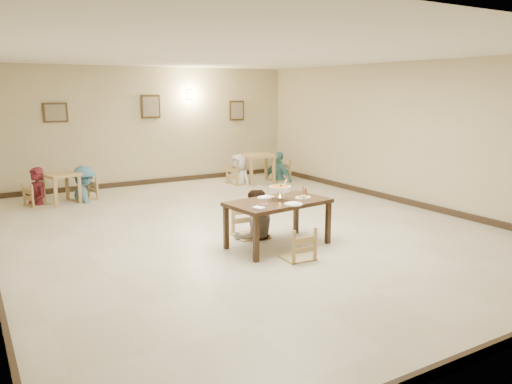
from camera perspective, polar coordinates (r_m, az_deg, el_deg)
floor at (r=8.90m, az=-1.59°, el=-4.13°), size 10.00×10.00×0.00m
ceiling at (r=8.60m, az=-1.70°, el=15.51°), size 10.00×10.00×0.00m
wall_back at (r=13.20m, az=-12.33°, el=7.34°), size 10.00×0.00×10.00m
wall_right at (r=11.12m, az=16.81°, el=6.38°), size 0.00×10.00×10.00m
baseboard_back at (r=13.35m, az=-12.03°, el=1.16°), size 8.00×0.06×0.12m
baseboard_front at (r=5.40m, az=26.08°, el=-15.41°), size 8.00×0.06×0.12m
baseboard_right at (r=11.30m, az=16.28°, el=-0.91°), size 0.06×10.00×0.12m
picture_a at (r=12.62m, az=-21.95°, el=8.42°), size 0.55×0.04×0.45m
picture_b at (r=13.17m, az=-11.95°, el=9.52°), size 0.50×0.04×0.60m
picture_c at (r=14.18m, az=-2.20°, el=9.28°), size 0.45×0.04×0.55m
wall_sconce at (r=13.56m, az=-7.53°, el=10.99°), size 0.16×0.05×0.22m
main_table at (r=7.73m, az=2.55°, el=-1.56°), size 1.65×1.06×0.73m
chair_far at (r=8.27m, az=-0.65°, el=-1.45°), size 0.51×0.51×1.09m
chair_near at (r=7.23m, az=4.78°, el=-4.14°), size 0.43×0.43×0.92m
main_diner at (r=8.19m, az=-0.21°, el=0.27°), size 0.79×0.62×1.61m
curry_warmer at (r=7.72m, az=2.76°, el=0.37°), size 0.38×0.34×0.30m
rice_plate_far at (r=7.88m, az=1.14°, el=-0.60°), size 0.29×0.29×0.07m
rice_plate_near at (r=7.44m, az=4.30°, el=-1.36°), size 0.27×0.27×0.06m
fried_plate at (r=7.89m, az=5.39°, el=-0.60°), size 0.26×0.26×0.06m
chili_dish at (r=7.42m, az=0.92°, el=-1.40°), size 0.10×0.10×0.02m
napkin_cutlery at (r=7.15m, az=0.34°, el=-1.85°), size 0.20×0.27×0.03m
drink_glass at (r=8.19m, az=5.57°, el=0.17°), size 0.07×0.07×0.14m
bg_table_left at (r=11.52m, az=-21.41°, el=1.38°), size 0.84×0.84×0.66m
bg_table_right at (r=13.29m, az=0.34°, el=3.74°), size 0.89×0.89×0.74m
bg_chair_ll at (r=11.54m, az=-23.81°, el=0.84°), size 0.43×0.43×0.92m
bg_chair_lr at (r=11.67m, az=-19.10°, el=1.41°), size 0.45×0.45×0.97m
bg_chair_rl at (r=13.05m, az=-1.98°, el=3.26°), size 0.50×0.50×1.06m
bg_chair_rr at (r=13.54m, az=2.63°, el=3.52°), size 0.49×0.49×1.04m
bg_diner_a at (r=11.48m, az=-23.96°, el=2.59°), size 0.55×0.68×1.63m
bg_diner_b at (r=11.63m, az=-19.19°, el=2.83°), size 0.69×1.06×1.55m
bg_diner_c at (r=13.01m, az=-1.98°, el=4.35°), size 0.73×0.88×1.56m
bg_diner_d at (r=13.51m, az=2.64°, el=4.62°), size 0.61×0.99×1.57m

